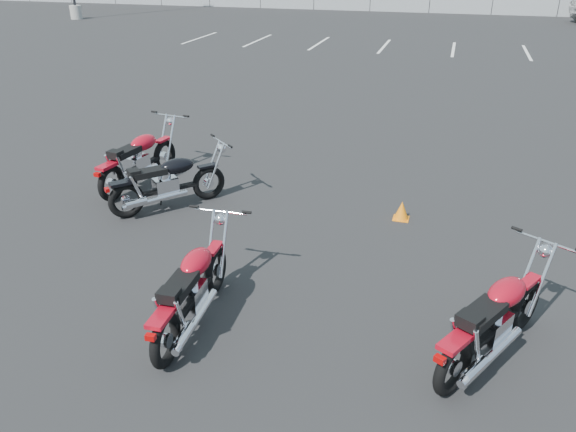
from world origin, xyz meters
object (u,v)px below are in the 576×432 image
(motorcycle_second_black, at_px, (168,182))
(motorcycle_rear_red, at_px, (494,321))
(motorcycle_front_red, at_px, (139,160))
(motorcycle_third_red, at_px, (192,289))

(motorcycle_second_black, relative_size, motorcycle_rear_red, 0.88)
(motorcycle_front_red, distance_m, motorcycle_second_black, 1.25)
(motorcycle_second_black, relative_size, motorcycle_third_red, 0.86)
(motorcycle_front_red, bearing_deg, motorcycle_third_red, -52.65)
(motorcycle_rear_red, bearing_deg, motorcycle_third_red, -174.29)
(motorcycle_rear_red, bearing_deg, motorcycle_second_black, 153.51)
(motorcycle_third_red, xyz_separation_m, motorcycle_rear_red, (3.30, 0.33, 0.01))
(motorcycle_front_red, distance_m, motorcycle_rear_red, 6.92)
(motorcycle_front_red, relative_size, motorcycle_rear_red, 1.08)
(motorcycle_front_red, relative_size, motorcycle_third_red, 1.05)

